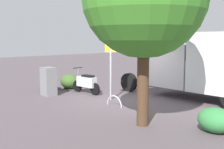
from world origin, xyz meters
The scene contains 8 objects.
ground_plane centered at (0.00, 0.00, 0.00)m, with size 60.00×60.00×0.00m, color #52474C.
motorcycle centered at (2.30, 0.20, 0.52)m, with size 1.81×0.55×1.20m.
stop_sign centered at (0.50, 0.31, 2.18)m, with size 0.71×0.33×3.27m.
utility_cabinet centered at (3.12, 1.75, 0.64)m, with size 0.72×0.52×1.29m, color slate.
bike_rack_hoop centered at (-0.45, 1.00, 0.00)m, with size 0.85×0.85×0.05m, color #B7B7BC.
shrub_near_sign centered at (4.31, 1.00, 0.31)m, with size 0.92×0.75×0.63m, color #458A30.
shrub_mid_verge centered at (3.90, 0.03, 0.38)m, with size 1.11×0.91×0.76m, color #3A5A23.
shrub_by_tree centered at (-4.57, 1.06, 0.35)m, with size 1.02×0.84×0.70m, color #327D3F.
Camera 1 is at (-8.06, 8.31, 2.59)m, focal length 44.89 mm.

